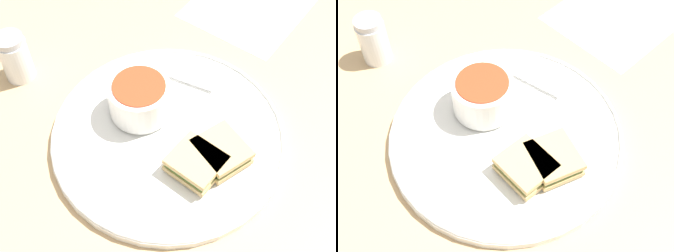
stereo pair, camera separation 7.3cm
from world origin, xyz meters
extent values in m
plane|color=tan|center=(0.00, 0.00, 0.00)|extent=(2.40, 2.40, 0.00)
cylinder|color=white|center=(0.00, 0.00, 0.01)|extent=(0.37, 0.37, 0.01)
torus|color=white|center=(0.00, 0.00, 0.02)|extent=(0.37, 0.37, 0.01)
cylinder|color=white|center=(-0.06, 0.01, 0.02)|extent=(0.05, 0.05, 0.01)
cylinder|color=white|center=(-0.06, 0.01, 0.05)|extent=(0.10, 0.10, 0.06)
cylinder|color=red|center=(-0.06, 0.01, 0.08)|extent=(0.08, 0.08, 0.01)
cube|color=silver|center=(-0.03, 0.10, 0.02)|extent=(0.10, 0.02, 0.00)
ellipsoid|color=silver|center=(-0.10, 0.10, 0.02)|extent=(0.04, 0.03, 0.01)
cube|color=tan|center=(0.07, -0.03, 0.02)|extent=(0.08, 0.07, 0.01)
cube|color=#33702D|center=(0.07, -0.03, 0.03)|extent=(0.07, 0.07, 0.01)
cube|color=tan|center=(0.07, -0.03, 0.04)|extent=(0.08, 0.07, 0.01)
cube|color=tan|center=(0.09, 0.01, 0.02)|extent=(0.09, 0.09, 0.01)
cube|color=#33702D|center=(0.09, 0.01, 0.03)|extent=(0.09, 0.08, 0.01)
cube|color=tan|center=(0.09, 0.01, 0.04)|extent=(0.09, 0.09, 0.01)
cylinder|color=silver|center=(-0.29, -0.03, 0.04)|extent=(0.05, 0.05, 0.08)
cylinder|color=#B7B7BC|center=(-0.29, -0.03, 0.09)|extent=(0.05, 0.05, 0.01)
camera|label=1|loc=(0.24, -0.35, 0.63)|focal=50.00mm
camera|label=2|loc=(0.29, -0.31, 0.63)|focal=50.00mm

